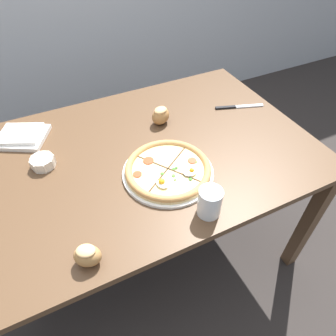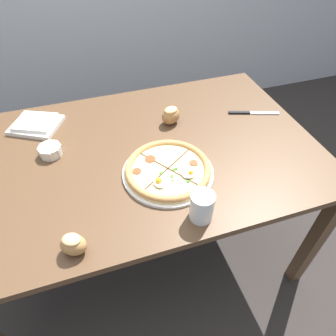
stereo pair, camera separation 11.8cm
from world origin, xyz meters
TOP-DOWN VIEW (x-y plane):
  - ground_plane at (0.00, 0.00)m, footprint 12.00×12.00m
  - dining_table at (0.00, 0.00)m, footprint 1.54×0.99m
  - pizza at (0.07, -0.17)m, footprint 0.37×0.37m
  - ramekin_bowl at (-0.37, 0.09)m, footprint 0.10×0.10m
  - napkin_folded at (-0.43, 0.32)m, footprint 0.27×0.26m
  - bread_piece_near at (-0.32, -0.41)m, footprint 0.11×0.10m
  - bread_piece_mid at (0.18, 0.15)m, footprint 0.12×0.10m
  - knife_main at (0.60, 0.10)m, footprint 0.24×0.10m
  - water_glass at (0.11, -0.41)m, footprint 0.08×0.08m

SIDE VIEW (x-z plane):
  - ground_plane at x=0.00m, z-range 0.00..0.00m
  - dining_table at x=0.00m, z-range 0.30..1.07m
  - knife_main at x=0.60m, z-range 0.77..0.78m
  - napkin_folded at x=-0.43m, z-range 0.77..0.81m
  - pizza at x=0.07m, z-range 0.77..0.82m
  - ramekin_bowl at x=-0.37m, z-range 0.77..0.82m
  - bread_piece_near at x=-0.32m, z-range 0.77..0.85m
  - bread_piece_mid at x=0.18m, z-range 0.77..0.86m
  - water_glass at x=0.11m, z-range 0.77..0.88m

